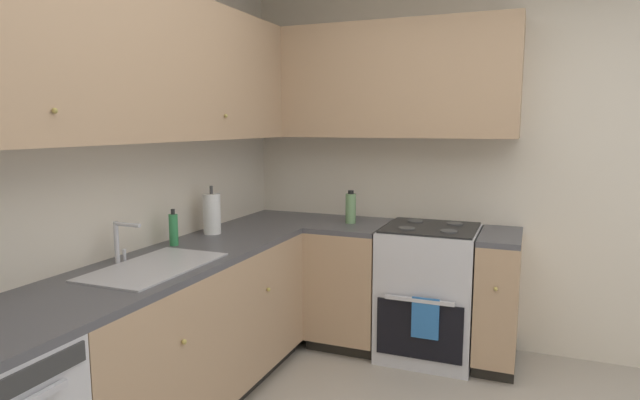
% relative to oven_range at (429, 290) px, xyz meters
% --- Properties ---
extents(wall_back, '(4.05, 0.05, 2.66)m').
position_rel_oven_range_xyz_m(wall_back, '(-1.69, 1.43, 0.88)').
color(wall_back, beige).
rests_on(wall_back, ground_plane).
extents(wall_right, '(0.05, 3.65, 2.66)m').
position_rel_oven_range_xyz_m(wall_right, '(0.31, -0.37, 0.88)').
color(wall_right, beige).
rests_on(wall_right, ground_plane).
extents(lower_cabinets_back, '(1.86, 0.62, 0.85)m').
position_rel_oven_range_xyz_m(lower_cabinets_back, '(-1.25, 1.11, -0.02)').
color(lower_cabinets_back, tan).
rests_on(lower_cabinets_back, ground_plane).
extents(countertop_back, '(3.07, 0.60, 0.03)m').
position_rel_oven_range_xyz_m(countertop_back, '(-1.25, 1.11, 0.42)').
color(countertop_back, '#4C4C51').
rests_on(countertop_back, lower_cabinets_back).
extents(lower_cabinets_right, '(0.62, 1.38, 0.85)m').
position_rel_oven_range_xyz_m(lower_cabinets_right, '(-0.02, 0.22, -0.02)').
color(lower_cabinets_right, tan).
rests_on(lower_cabinets_right, ground_plane).
extents(countertop_right, '(0.60, 1.38, 0.03)m').
position_rel_oven_range_xyz_m(countertop_right, '(-0.02, 0.22, 0.42)').
color(countertop_right, '#4C4C51').
rests_on(countertop_right, lower_cabinets_right).
extents(oven_range, '(0.68, 0.62, 1.03)m').
position_rel_oven_range_xyz_m(oven_range, '(0.00, 0.00, 0.00)').
color(oven_range, silver).
rests_on(oven_range, ground_plane).
extents(upper_cabinets_back, '(2.75, 0.34, 0.77)m').
position_rel_oven_range_xyz_m(upper_cabinets_back, '(-1.41, 1.25, 1.42)').
color(upper_cabinets_back, tan).
extents(upper_cabinets_right, '(0.32, 1.93, 0.77)m').
position_rel_oven_range_xyz_m(upper_cabinets_right, '(0.12, 0.44, 1.42)').
color(upper_cabinets_right, tan).
extents(sink, '(0.70, 0.40, 0.10)m').
position_rel_oven_range_xyz_m(sink, '(-1.49, 1.08, 0.39)').
color(sink, '#B7B7BC').
rests_on(sink, countertop_back).
extents(faucet, '(0.07, 0.16, 0.21)m').
position_rel_oven_range_xyz_m(faucet, '(-1.49, 1.28, 0.56)').
color(faucet, silver).
rests_on(faucet, countertop_back).
extents(soap_bottle, '(0.05, 0.05, 0.21)m').
position_rel_oven_range_xyz_m(soap_bottle, '(-1.06, 1.29, 0.53)').
color(soap_bottle, '#338C4C').
rests_on(soap_bottle, countertop_back).
extents(paper_towel_roll, '(0.11, 0.11, 0.32)m').
position_rel_oven_range_xyz_m(paper_towel_roll, '(-0.70, 1.27, 0.56)').
color(paper_towel_roll, white).
rests_on(paper_towel_roll, countertop_back).
extents(oil_bottle, '(0.07, 0.07, 0.23)m').
position_rel_oven_range_xyz_m(oil_bottle, '(-0.02, 0.56, 0.54)').
color(oil_bottle, '#729E66').
rests_on(oil_bottle, countertop_right).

